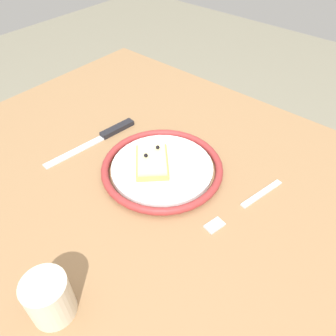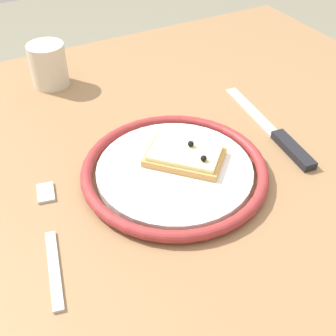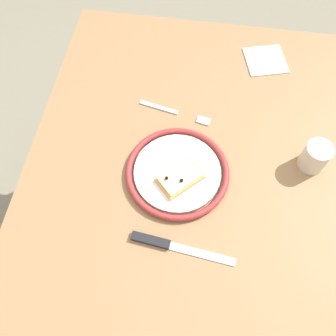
{
  "view_description": "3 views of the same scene",
  "coord_description": "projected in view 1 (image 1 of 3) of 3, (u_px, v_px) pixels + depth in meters",
  "views": [
    {
      "loc": [
        -0.33,
        0.35,
        1.26
      ],
      "look_at": [
        -0.0,
        -0.03,
        0.79
      ],
      "focal_mm": 35.67,
      "sensor_mm": 36.0,
      "label": 1
    },
    {
      "loc": [
        -0.21,
        -0.44,
        1.17
      ],
      "look_at": [
        -0.0,
        -0.06,
        0.81
      ],
      "focal_mm": 47.28,
      "sensor_mm": 36.0,
      "label": 2
    },
    {
      "loc": [
        0.43,
        0.0,
        1.58
      ],
      "look_at": [
        0.02,
        -0.06,
        0.79
      ],
      "focal_mm": 39.27,
      "sensor_mm": 36.0,
      "label": 3
    }
  ],
  "objects": [
    {
      "name": "dining_table",
      "position": [
        158.0,
        214.0,
        0.75
      ],
      "size": [
        1.07,
        0.85,
        0.77
      ],
      "color": "#936D47",
      "rests_on": "ground_plane"
    },
    {
      "name": "plate",
      "position": [
        162.0,
        168.0,
        0.7
      ],
      "size": [
        0.26,
        0.26,
        0.02
      ],
      "color": "white",
      "rests_on": "dining_table"
    },
    {
      "name": "ground_plane",
      "position": [
        162.0,
        332.0,
        1.21
      ],
      "size": [
        6.0,
        6.0,
        0.0
      ],
      "primitive_type": "plane",
      "color": "gray"
    },
    {
      "name": "pizza_slice_near",
      "position": [
        152.0,
        161.0,
        0.7
      ],
      "size": [
        0.12,
        0.12,
        0.02
      ],
      "color": "tan",
      "rests_on": "plate"
    },
    {
      "name": "cup",
      "position": [
        49.0,
        298.0,
        0.47
      ],
      "size": [
        0.06,
        0.06,
        0.08
      ],
      "primitive_type": "cylinder",
      "color": "beige",
      "rests_on": "dining_table"
    },
    {
      "name": "knife",
      "position": [
        106.0,
        135.0,
        0.8
      ],
      "size": [
        0.05,
        0.24,
        0.01
      ],
      "color": "silver",
      "rests_on": "dining_table"
    },
    {
      "name": "fork",
      "position": [
        245.0,
        205.0,
        0.64
      ],
      "size": [
        0.06,
        0.2,
        0.0
      ],
      "color": "silver",
      "rests_on": "dining_table"
    }
  ]
}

